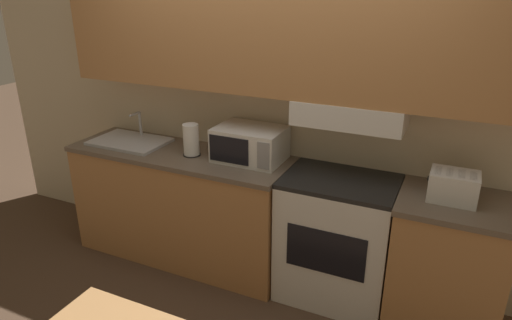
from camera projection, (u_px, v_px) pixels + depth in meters
ground_plane at (278, 256)px, 3.81m from camera, size 16.00×16.00×0.00m
wall_back at (279, 75)px, 3.18m from camera, size 5.60×0.38×2.55m
lower_counter_main at (183, 205)px, 3.68m from camera, size 1.78×0.59×0.92m
lower_counter_right_stub at (446, 265)px, 2.90m from camera, size 0.68×0.59×0.92m
stove_range at (336, 239)px, 3.20m from camera, size 0.76×0.55×0.92m
microwave at (250, 144)px, 3.31m from camera, size 0.49×0.36×0.25m
toaster at (453, 186)px, 2.71m from camera, size 0.29×0.21×0.18m
sink_basin at (130, 141)px, 3.69m from camera, size 0.60×0.40×0.23m
paper_towel_roll at (191, 140)px, 3.40m from camera, size 0.14×0.14×0.24m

